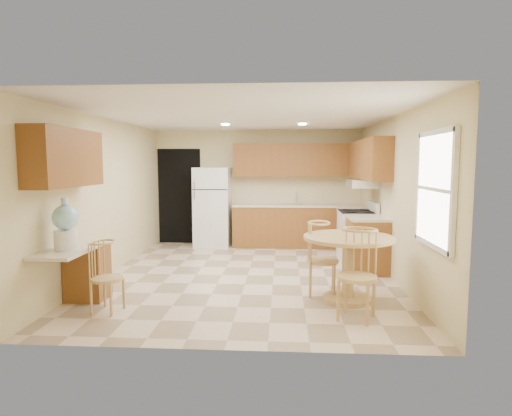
# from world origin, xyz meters

# --- Properties ---
(floor) EXTENTS (5.50, 5.50, 0.00)m
(floor) POSITION_xyz_m (0.00, 0.00, 0.00)
(floor) COLOR beige
(floor) RESTS_ON ground
(ceiling) EXTENTS (4.50, 5.50, 0.02)m
(ceiling) POSITION_xyz_m (0.00, 0.00, 2.50)
(ceiling) COLOR white
(ceiling) RESTS_ON wall_back
(wall_back) EXTENTS (4.50, 0.02, 2.50)m
(wall_back) POSITION_xyz_m (0.00, 2.75, 1.25)
(wall_back) COLOR beige
(wall_back) RESTS_ON floor
(wall_front) EXTENTS (4.50, 0.02, 2.50)m
(wall_front) POSITION_xyz_m (0.00, -2.75, 1.25)
(wall_front) COLOR beige
(wall_front) RESTS_ON floor
(wall_left) EXTENTS (0.02, 5.50, 2.50)m
(wall_left) POSITION_xyz_m (-2.25, 0.00, 1.25)
(wall_left) COLOR beige
(wall_left) RESTS_ON floor
(wall_right) EXTENTS (0.02, 5.50, 2.50)m
(wall_right) POSITION_xyz_m (2.25, 0.00, 1.25)
(wall_right) COLOR beige
(wall_right) RESTS_ON floor
(doorway) EXTENTS (0.90, 0.02, 2.10)m
(doorway) POSITION_xyz_m (-1.75, 2.73, 1.05)
(doorway) COLOR black
(doorway) RESTS_ON floor
(base_cab_back) EXTENTS (2.75, 0.60, 0.87)m
(base_cab_back) POSITION_xyz_m (0.88, 2.45, 0.43)
(base_cab_back) COLOR brown
(base_cab_back) RESTS_ON floor
(counter_back) EXTENTS (2.75, 0.63, 0.04)m
(counter_back) POSITION_xyz_m (0.88, 2.45, 0.89)
(counter_back) COLOR beige
(counter_back) RESTS_ON base_cab_back
(base_cab_right_a) EXTENTS (0.60, 0.59, 0.87)m
(base_cab_right_a) POSITION_xyz_m (1.95, 1.85, 0.43)
(base_cab_right_a) COLOR brown
(base_cab_right_a) RESTS_ON floor
(counter_right_a) EXTENTS (0.63, 0.59, 0.04)m
(counter_right_a) POSITION_xyz_m (1.95, 1.85, 0.89)
(counter_right_a) COLOR beige
(counter_right_a) RESTS_ON base_cab_right_a
(base_cab_right_b) EXTENTS (0.60, 0.80, 0.87)m
(base_cab_right_b) POSITION_xyz_m (1.95, 0.40, 0.43)
(base_cab_right_b) COLOR brown
(base_cab_right_b) RESTS_ON floor
(counter_right_b) EXTENTS (0.63, 0.80, 0.04)m
(counter_right_b) POSITION_xyz_m (1.95, 0.40, 0.89)
(counter_right_b) COLOR beige
(counter_right_b) RESTS_ON base_cab_right_b
(upper_cab_back) EXTENTS (2.75, 0.33, 0.70)m
(upper_cab_back) POSITION_xyz_m (0.88, 2.58, 1.85)
(upper_cab_back) COLOR brown
(upper_cab_back) RESTS_ON wall_back
(upper_cab_right) EXTENTS (0.33, 2.42, 0.70)m
(upper_cab_right) POSITION_xyz_m (2.08, 1.21, 1.85)
(upper_cab_right) COLOR brown
(upper_cab_right) RESTS_ON wall_right
(upper_cab_left) EXTENTS (0.33, 1.40, 0.70)m
(upper_cab_left) POSITION_xyz_m (-2.08, -1.60, 1.85)
(upper_cab_left) COLOR brown
(upper_cab_left) RESTS_ON wall_left
(sink) EXTENTS (0.78, 0.44, 0.01)m
(sink) POSITION_xyz_m (0.85, 2.45, 0.91)
(sink) COLOR silver
(sink) RESTS_ON counter_back
(range_hood) EXTENTS (0.50, 0.76, 0.14)m
(range_hood) POSITION_xyz_m (2.00, 1.18, 1.42)
(range_hood) COLOR silver
(range_hood) RESTS_ON upper_cab_right
(desk_pedestal) EXTENTS (0.48, 0.42, 0.72)m
(desk_pedestal) POSITION_xyz_m (-2.00, -1.32, 0.36)
(desk_pedestal) COLOR brown
(desk_pedestal) RESTS_ON floor
(desk_top) EXTENTS (0.50, 1.20, 0.04)m
(desk_top) POSITION_xyz_m (-2.00, -1.70, 0.75)
(desk_top) COLOR beige
(desk_top) RESTS_ON desk_pedestal
(window) EXTENTS (0.06, 1.12, 1.30)m
(window) POSITION_xyz_m (2.23, -1.85, 1.50)
(window) COLOR white
(window) RESTS_ON wall_right
(can_light_a) EXTENTS (0.14, 0.14, 0.02)m
(can_light_a) POSITION_xyz_m (-0.50, 1.20, 2.48)
(can_light_a) COLOR white
(can_light_a) RESTS_ON ceiling
(can_light_b) EXTENTS (0.14, 0.14, 0.02)m
(can_light_b) POSITION_xyz_m (0.90, 1.20, 2.48)
(can_light_b) COLOR white
(can_light_b) RESTS_ON ceiling
(refrigerator) EXTENTS (0.75, 0.73, 1.69)m
(refrigerator) POSITION_xyz_m (-0.95, 2.40, 0.85)
(refrigerator) COLOR white
(refrigerator) RESTS_ON floor
(stove) EXTENTS (0.65, 0.76, 1.09)m
(stove) POSITION_xyz_m (1.92, 1.18, 0.47)
(stove) COLOR white
(stove) RESTS_ON floor
(dining_table) EXTENTS (1.16, 1.16, 0.86)m
(dining_table) POSITION_xyz_m (1.40, -1.19, 0.56)
(dining_table) COLOR tan
(dining_table) RESTS_ON floor
(chair_table_a) EXTENTS (0.44, 0.56, 0.99)m
(chair_table_a) POSITION_xyz_m (1.09, -1.03, 0.60)
(chair_table_a) COLOR tan
(chair_table_a) RESTS_ON floor
(chair_table_b) EXTENTS (0.46, 0.51, 1.03)m
(chair_table_b) POSITION_xyz_m (1.40, -1.94, 0.63)
(chair_table_b) COLOR tan
(chair_table_b) RESTS_ON floor
(chair_desk) EXTENTS (0.37, 0.49, 0.85)m
(chair_desk) POSITION_xyz_m (-1.55, -1.85, 0.52)
(chair_desk) COLOR tan
(chair_desk) RESTS_ON floor
(water_crock) EXTENTS (0.30, 0.30, 0.61)m
(water_crock) POSITION_xyz_m (-2.00, -1.83, 1.05)
(water_crock) COLOR white
(water_crock) RESTS_ON desk_top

